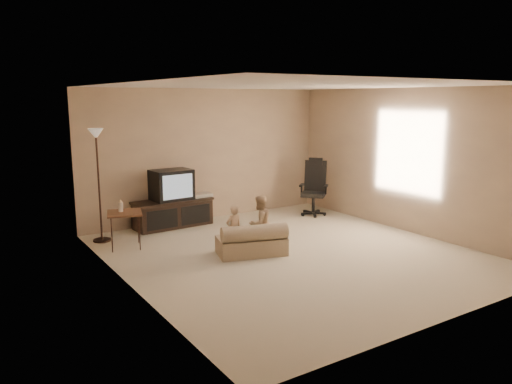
{
  "coord_description": "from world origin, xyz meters",
  "views": [
    {
      "loc": [
        -4.39,
        -5.81,
        2.33
      ],
      "look_at": [
        -0.26,
        0.6,
        0.88
      ],
      "focal_mm": 35.0,
      "sensor_mm": 36.0,
      "label": 1
    }
  ],
  "objects_px": {
    "toddler_left": "(234,229)",
    "toddler_right": "(260,223)",
    "child_sofa": "(252,242)",
    "side_table": "(124,213)",
    "floor_lamp": "(97,160)",
    "tv_stand": "(173,203)",
    "office_chair": "(314,195)"
  },
  "relations": [
    {
      "from": "office_chair",
      "to": "toddler_right",
      "type": "relative_size",
      "value": 1.31
    },
    {
      "from": "floor_lamp",
      "to": "toddler_left",
      "type": "xyz_separation_m",
      "value": [
        1.5,
        -1.75,
        -0.97
      ]
    },
    {
      "from": "child_sofa",
      "to": "toddler_right",
      "type": "distance_m",
      "value": 0.35
    },
    {
      "from": "side_table",
      "to": "child_sofa",
      "type": "distance_m",
      "value": 2.07
    },
    {
      "from": "office_chair",
      "to": "floor_lamp",
      "type": "distance_m",
      "value": 4.28
    },
    {
      "from": "floor_lamp",
      "to": "child_sofa",
      "type": "distance_m",
      "value": 2.84
    },
    {
      "from": "office_chair",
      "to": "tv_stand",
      "type": "bearing_deg",
      "value": -145.25
    },
    {
      "from": "tv_stand",
      "to": "side_table",
      "type": "distance_m",
      "value": 1.43
    },
    {
      "from": "tv_stand",
      "to": "toddler_right",
      "type": "distance_m",
      "value": 2.15
    },
    {
      "from": "side_table",
      "to": "toddler_right",
      "type": "distance_m",
      "value": 2.13
    },
    {
      "from": "child_sofa",
      "to": "toddler_right",
      "type": "relative_size",
      "value": 1.3
    },
    {
      "from": "tv_stand",
      "to": "toddler_right",
      "type": "xyz_separation_m",
      "value": [
        0.53,
        -2.09,
        -0.0
      ]
    },
    {
      "from": "side_table",
      "to": "floor_lamp",
      "type": "distance_m",
      "value": 0.99
    },
    {
      "from": "side_table",
      "to": "toddler_left",
      "type": "height_order",
      "value": "side_table"
    },
    {
      "from": "tv_stand",
      "to": "toddler_right",
      "type": "height_order",
      "value": "tv_stand"
    },
    {
      "from": "side_table",
      "to": "toddler_right",
      "type": "bearing_deg",
      "value": -36.95
    },
    {
      "from": "office_chair",
      "to": "toddler_left",
      "type": "xyz_separation_m",
      "value": [
        -2.66,
        -1.35,
        -0.03
      ]
    },
    {
      "from": "tv_stand",
      "to": "toddler_right",
      "type": "bearing_deg",
      "value": -78.65
    },
    {
      "from": "child_sofa",
      "to": "toddler_left",
      "type": "xyz_separation_m",
      "value": [
        -0.19,
        0.21,
        0.18
      ]
    },
    {
      "from": "toddler_left",
      "to": "toddler_right",
      "type": "bearing_deg",
      "value": 163.19
    },
    {
      "from": "side_table",
      "to": "child_sofa",
      "type": "xyz_separation_m",
      "value": [
        1.48,
        -1.41,
        -0.36
      ]
    },
    {
      "from": "floor_lamp",
      "to": "toddler_right",
      "type": "height_order",
      "value": "floor_lamp"
    },
    {
      "from": "child_sofa",
      "to": "toddler_right",
      "type": "bearing_deg",
      "value": 46.7
    },
    {
      "from": "floor_lamp",
      "to": "toddler_right",
      "type": "distance_m",
      "value": 2.8
    },
    {
      "from": "toddler_left",
      "to": "toddler_right",
      "type": "height_order",
      "value": "toddler_right"
    },
    {
      "from": "tv_stand",
      "to": "floor_lamp",
      "type": "height_order",
      "value": "floor_lamp"
    },
    {
      "from": "toddler_right",
      "to": "toddler_left",
      "type": "bearing_deg",
      "value": -24.31
    },
    {
      "from": "toddler_left",
      "to": "floor_lamp",
      "type": "bearing_deg",
      "value": -54.78
    },
    {
      "from": "floor_lamp",
      "to": "side_table",
      "type": "bearing_deg",
      "value": -69.23
    },
    {
      "from": "tv_stand",
      "to": "office_chair",
      "type": "height_order",
      "value": "office_chair"
    },
    {
      "from": "floor_lamp",
      "to": "toddler_right",
      "type": "xyz_separation_m",
      "value": [
        1.91,
        -1.84,
        -0.92
      ]
    },
    {
      "from": "tv_stand",
      "to": "toddler_right",
      "type": "relative_size",
      "value": 1.73
    }
  ]
}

